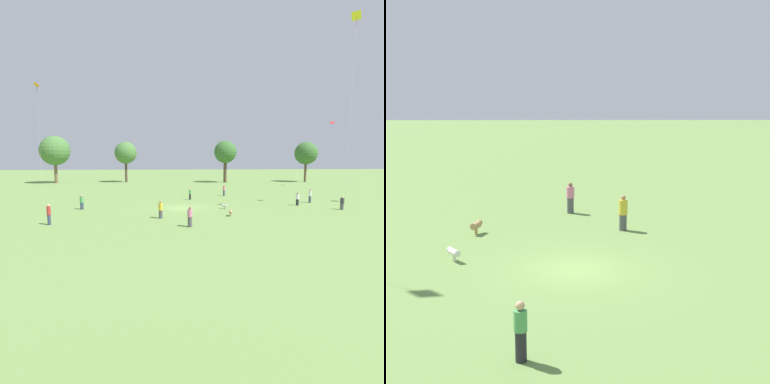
{
  "view_description": "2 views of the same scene",
  "coord_description": "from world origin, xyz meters",
  "views": [
    {
      "loc": [
        -1.49,
        -35.24,
        5.92
      ],
      "look_at": [
        0.94,
        -3.47,
        2.3
      ],
      "focal_mm": 28.0,
      "sensor_mm": 36.0,
      "label": 1
    },
    {
      "loc": [
        0.17,
        19.66,
        6.66
      ],
      "look_at": [
        -0.1,
        -4.01,
        2.31
      ],
      "focal_mm": 50.0,
      "sensor_mm": 36.0,
      "label": 2
    }
  ],
  "objects": [
    {
      "name": "ground_plane",
      "position": [
        0.0,
        0.0,
        0.0
      ],
      "size": [
        240.0,
        240.0,
        0.0
      ],
      "primitive_type": "plane",
      "color": "#6B8E47"
    },
    {
      "name": "tree_0",
      "position": [
        -28.27,
        37.95,
        7.63
      ],
      "size": [
        6.91,
        6.91,
        11.12
      ],
      "color": "brown",
      "rests_on": "ground_plane"
    },
    {
      "name": "tree_1",
      "position": [
        -12.04,
        39.41,
        7.15
      ],
      "size": [
        5.34,
        5.34,
        9.88
      ],
      "color": "brown",
      "rests_on": "ground_plane"
    },
    {
      "name": "tree_2",
      "position": [
        12.1,
        36.83,
        7.32
      ],
      "size": [
        5.42,
        5.42,
        10.12
      ],
      "color": "brown",
      "rests_on": "ground_plane"
    },
    {
      "name": "tree_3",
      "position": [
        32.33,
        36.91,
        7.09
      ],
      "size": [
        5.56,
        5.56,
        9.91
      ],
      "color": "brown",
      "rests_on": "ground_plane"
    },
    {
      "name": "person_0",
      "position": [
        -11.6,
        -0.15,
        0.84
      ],
      "size": [
        0.61,
        0.61,
        1.71
      ],
      "rotation": [
        0.0,
        0.0,
        2.57
      ],
      "color": "#333D5B",
      "rests_on": "ground_plane"
    },
    {
      "name": "person_2",
      "position": [
        7.09,
        10.95,
        0.85
      ],
      "size": [
        0.49,
        0.49,
        1.72
      ],
      "rotation": [
        0.0,
        0.0,
        0.27
      ],
      "color": "#4C4C51",
      "rests_on": "ground_plane"
    },
    {
      "name": "person_3",
      "position": [
        18.36,
        -2.59,
        0.75
      ],
      "size": [
        0.61,
        0.61,
        1.56
      ],
      "rotation": [
        0.0,
        0.0,
        1.11
      ],
      "color": "#4C4C51",
      "rests_on": "ground_plane"
    },
    {
      "name": "person_4",
      "position": [
        1.46,
        7.12,
        0.81
      ],
      "size": [
        0.36,
        0.36,
        1.61
      ],
      "rotation": [
        0.0,
        0.0,
        0.05
      ],
      "color": "#232328",
      "rests_on": "ground_plane"
    },
    {
      "name": "person_5",
      "position": [
        -2.35,
        -6.03,
        0.87
      ],
      "size": [
        0.58,
        0.58,
        1.77
      ],
      "rotation": [
        0.0,
        0.0,
        2.67
      ],
      "color": "#4C4C51",
      "rests_on": "ground_plane"
    },
    {
      "name": "person_6",
      "position": [
        14.56,
        0.86,
        0.81
      ],
      "size": [
        0.57,
        0.57,
        1.64
      ],
      "rotation": [
        0.0,
        0.0,
        2.57
      ],
      "color": "#232328",
      "rests_on": "ground_plane"
    },
    {
      "name": "person_8",
      "position": [
        17.18,
        2.91,
        0.91
      ],
      "size": [
        0.49,
        0.49,
        1.81
      ],
      "rotation": [
        0.0,
        0.0,
        2.26
      ],
      "color": "#333D5B",
      "rests_on": "ground_plane"
    },
    {
      "name": "person_9",
      "position": [
        -12.17,
        -8.22,
        0.96
      ],
      "size": [
        0.46,
        0.46,
        1.89
      ],
      "rotation": [
        0.0,
        0.0,
        2.64
      ],
      "color": "#333D5B",
      "rests_on": "ground_plane"
    },
    {
      "name": "person_10",
      "position": [
        0.26,
        -9.96,
        0.86
      ],
      "size": [
        0.63,
        0.63,
        1.75
      ],
      "rotation": [
        0.0,
        0.0,
        0.85
      ],
      "color": "#4C4C51",
      "rests_on": "ground_plane"
    },
    {
      "name": "kite_0",
      "position": [
        17.35,
        -4.87,
        18.71
      ],
      "size": [
        0.99,
        0.98,
        20.44
      ],
      "rotation": [
        0.0,
        0.0,
        1.58
      ],
      "color": "yellow",
      "rests_on": "ground_plane"
    },
    {
      "name": "kite_1",
      "position": [
        -22.42,
        15.61,
        16.36
      ],
      "size": [
        1.07,
        1.04,
        17.75
      ],
      "rotation": [
        0.0,
        0.0,
        1.73
      ],
      "color": "orange",
      "rests_on": "ground_plane"
    },
    {
      "name": "kite_4",
      "position": [
        31.49,
        24.04,
        12.43
      ],
      "size": [
        1.15,
        1.12,
        13.27
      ],
      "rotation": [
        0.0,
        0.0,
        4.94
      ],
      "color": "red",
      "rests_on": "ground_plane"
    },
    {
      "name": "dog_0",
      "position": [
        4.76,
        -5.42,
        0.43
      ],
      "size": [
        0.5,
        0.86,
        0.64
      ],
      "rotation": [
        0.0,
        0.0,
        2.86
      ],
      "color": "tan",
      "rests_on": "ground_plane"
    },
    {
      "name": "dog_1",
      "position": [
        4.97,
        -1.14,
        0.38
      ],
      "size": [
        0.65,
        0.7,
        0.55
      ],
      "rotation": [
        0.0,
        0.0,
        3.86
      ],
      "color": "silver",
      "rests_on": "ground_plane"
    }
  ]
}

